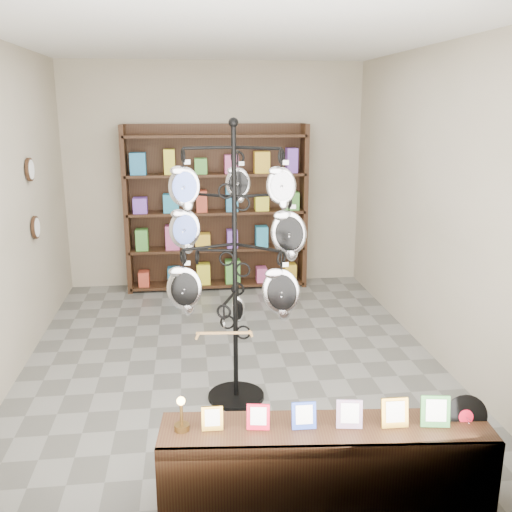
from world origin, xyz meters
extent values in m
plane|color=slate|center=(0.00, 0.00, 0.00)|extent=(5.00, 5.00, 0.00)
plane|color=#AEA08C|center=(0.00, 2.50, 1.50)|extent=(4.00, 0.00, 4.00)
plane|color=#AEA08C|center=(0.00, -2.50, 1.50)|extent=(4.00, 0.00, 4.00)
plane|color=#AEA08C|center=(-2.00, 0.00, 1.50)|extent=(0.00, 5.00, 5.00)
plane|color=#AEA08C|center=(2.00, 0.00, 1.50)|extent=(0.00, 5.00, 5.00)
plane|color=white|center=(0.00, 0.00, 3.00)|extent=(5.00, 5.00, 0.00)
cylinder|color=black|center=(-0.03, -0.85, 0.02)|extent=(0.56, 0.56, 0.03)
cylinder|color=black|center=(-0.03, -0.85, 1.14)|extent=(0.05, 0.05, 2.28)
sphere|color=black|center=(-0.03, -0.85, 2.31)|extent=(0.08, 0.08, 0.08)
ellipsoid|color=silver|center=(0.01, -0.61, 0.72)|extent=(0.12, 0.06, 0.24)
cube|color=tan|center=(-0.14, -1.15, 0.73)|extent=(0.43, 0.06, 0.04)
cube|color=black|center=(0.41, -2.20, 0.25)|extent=(2.09, 0.61, 0.51)
cube|color=gold|center=(-0.29, -2.14, 0.58)|extent=(0.13, 0.06, 0.15)
cube|color=red|center=(-0.01, -2.16, 0.58)|extent=(0.14, 0.06, 0.16)
cube|color=#263FA5|center=(0.27, -2.19, 0.59)|extent=(0.15, 0.07, 0.17)
cube|color=#E54C33|center=(0.55, -2.21, 0.59)|extent=(0.16, 0.07, 0.18)
cube|color=gold|center=(0.83, -2.24, 0.60)|extent=(0.17, 0.07, 0.19)
cube|color=#337233|center=(1.08, -2.26, 0.60)|extent=(0.18, 0.07, 0.20)
cylinder|color=black|center=(1.30, -2.23, 0.54)|extent=(0.29, 0.09, 0.28)
cylinder|color=red|center=(1.30, -2.24, 0.54)|extent=(0.10, 0.03, 0.09)
cylinder|color=#4C3515|center=(-0.47, -2.12, 0.52)|extent=(0.09, 0.09, 0.04)
cylinder|color=#4C3515|center=(-0.47, -2.12, 0.61)|extent=(0.02, 0.02, 0.13)
sphere|color=#FFBF59|center=(-0.47, -2.12, 0.70)|extent=(0.05, 0.05, 0.05)
cube|color=black|center=(0.00, 2.44, 1.10)|extent=(2.40, 0.04, 2.20)
cube|color=black|center=(-1.18, 2.28, 1.10)|extent=(0.06, 0.36, 2.20)
cube|color=black|center=(1.18, 2.28, 1.10)|extent=(0.06, 0.36, 2.20)
cube|color=black|center=(0.00, 2.28, 0.05)|extent=(2.36, 0.36, 0.04)
cube|color=black|center=(0.00, 2.28, 0.55)|extent=(2.36, 0.36, 0.03)
cube|color=black|center=(0.00, 2.28, 1.05)|extent=(2.36, 0.36, 0.04)
cube|color=black|center=(0.00, 2.28, 1.55)|extent=(2.36, 0.36, 0.04)
cube|color=black|center=(0.00, 2.28, 2.05)|extent=(2.36, 0.36, 0.04)
cylinder|color=black|center=(-1.97, 0.80, 1.80)|extent=(0.03, 0.24, 0.24)
cylinder|color=black|center=(-1.97, 0.80, 1.20)|extent=(0.03, 0.24, 0.24)
camera|label=1|loc=(-0.40, -5.25, 2.43)|focal=40.00mm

